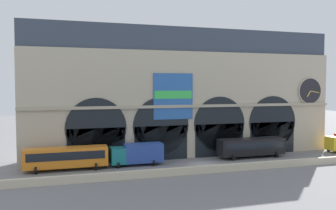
{
  "coord_description": "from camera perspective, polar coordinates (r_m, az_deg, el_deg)",
  "views": [
    {
      "loc": [
        -19.3,
        -46.58,
        11.46
      ],
      "look_at": [
        -3.82,
        5.0,
        8.52
      ],
      "focal_mm": 37.37,
      "sensor_mm": 36.0,
      "label": 1
    }
  ],
  "objects": [
    {
      "name": "bus_west",
      "position": [
        49.93,
        -16.24,
        -8.17
      ],
      "size": [
        11.0,
        3.25,
        3.1
      ],
      "color": "orange",
      "rests_on": "ground"
    },
    {
      "name": "ground_plane",
      "position": [
        51.71,
        5.73,
        -9.69
      ],
      "size": [
        200.0,
        200.0,
        0.0
      ],
      "primitive_type": "plane",
      "color": "slate"
    },
    {
      "name": "bus_mideast",
      "position": [
        57.72,
        13.43,
        -6.61
      ],
      "size": [
        11.0,
        3.25,
        3.1
      ],
      "color": "black",
      "rests_on": "ground"
    },
    {
      "name": "box_truck_midwest",
      "position": [
        51.08,
        -4.99,
        -7.9
      ],
      "size": [
        7.5,
        2.91,
        3.12
      ],
      "color": "#19727A",
      "rests_on": "ground"
    },
    {
      "name": "quay_parapet_wall",
      "position": [
        47.52,
        7.87,
        -10.25
      ],
      "size": [
        90.0,
        0.7,
        0.97
      ],
      "primitive_type": "cube",
      "color": "beige",
      "rests_on": "ground"
    },
    {
      "name": "station_building",
      "position": [
        57.35,
        2.99,
        1.73
      ],
      "size": [
        51.16,
        5.21,
        20.77
      ],
      "color": "#B2A891",
      "rests_on": "ground"
    }
  ]
}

